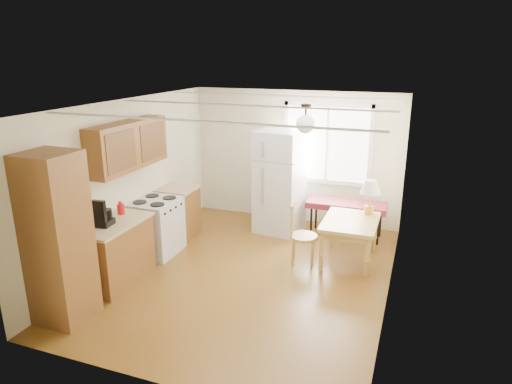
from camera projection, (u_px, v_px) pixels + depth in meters
The scene contains 11 objects.
room_shell at pixel (248, 194), 6.43m from camera, with size 4.60×5.60×2.62m.
kitchen_run at pixel (121, 221), 6.55m from camera, with size 0.65×3.40×2.20m.
window_unit at pixel (327, 144), 8.36m from camera, with size 1.64×0.05×1.51m.
pendant_light at pixel (306, 123), 6.26m from camera, with size 0.26×0.26×0.40m.
refrigerator at pixel (280, 181), 8.21m from camera, with size 0.84×0.84×1.86m.
bench at pixel (347, 206), 8.03m from camera, with size 1.39×0.53×0.64m.
dining_table at pixel (350, 226), 7.07m from camera, with size 0.82×1.09×0.68m.
chair at pixel (298, 229), 7.01m from camera, with size 0.45×0.45×0.98m.
table_lamp at pixel (370, 190), 7.20m from camera, with size 0.32×0.32×0.56m.
coffee_maker at pixel (103, 216), 6.17m from camera, with size 0.22×0.27×0.39m.
kettle at pixel (121, 209), 6.63m from camera, with size 0.11×0.11×0.20m.
Camera 1 is at (2.23, -5.72, 3.18)m, focal length 32.00 mm.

